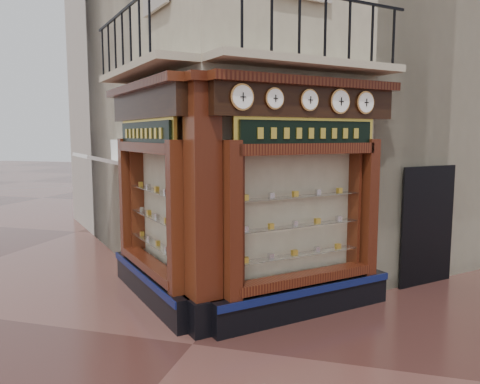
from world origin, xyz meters
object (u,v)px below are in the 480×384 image
(clock_e, at_px, (365,103))
(signboard_right, at_px, (309,133))
(corner_pilaster, at_px, (203,209))
(clock_a, at_px, (242,97))
(clock_c, at_px, (309,100))
(clock_b, at_px, (274,99))
(clock_d, at_px, (340,101))
(signboard_left, at_px, (145,133))
(awning, at_px, (106,267))

(clock_e, distance_m, signboard_right, 1.22)
(corner_pilaster, relative_size, clock_e, 10.30)
(clock_a, xyz_separation_m, clock_c, (0.86, 0.86, 0.00))
(clock_e, bearing_deg, clock_b, 180.00)
(clock_c, distance_m, clock_d, 0.63)
(clock_a, height_order, clock_e, clock_a)
(clock_e, bearing_deg, signboard_left, 145.52)
(clock_a, relative_size, awning, 0.23)
(clock_a, distance_m, clock_b, 0.56)
(clock_c, distance_m, signboard_left, 2.99)
(clock_d, height_order, signboard_right, clock_d)
(signboard_left, bearing_deg, clock_a, -160.77)
(clock_b, distance_m, awning, 6.20)
(clock_c, relative_size, clock_e, 0.90)
(signboard_right, bearing_deg, corner_pilaster, 169.75)
(clock_a, distance_m, clock_c, 1.22)
(clock_d, bearing_deg, clock_e, -0.00)
(corner_pilaster, distance_m, clock_a, 1.78)
(corner_pilaster, distance_m, signboard_left, 2.12)
(signboard_right, bearing_deg, clock_b, -171.54)
(awning, bearing_deg, corner_pilaster, -173.49)
(clock_b, distance_m, signboard_right, 0.91)
(clock_a, xyz_separation_m, clock_d, (1.31, 1.31, 0.00))
(clock_d, bearing_deg, awning, 120.17)
(clock_b, distance_m, clock_c, 0.66)
(clock_c, bearing_deg, corner_pilaster, 165.61)
(corner_pilaster, height_order, clock_c, corner_pilaster)
(corner_pilaster, bearing_deg, signboard_left, 100.25)
(clock_b, xyz_separation_m, clock_d, (0.91, 0.91, 0.00))
(clock_a, relative_size, clock_b, 1.19)
(clock_e, xyz_separation_m, signboard_right, (-0.86, -0.70, -0.52))
(clock_c, bearing_deg, clock_a, 180.00)
(corner_pilaster, xyz_separation_m, signboard_left, (-1.46, 1.01, 1.15))
(signboard_left, height_order, signboard_right, signboard_left)
(clock_a, distance_m, signboard_right, 1.41)
(clock_d, relative_size, awning, 0.24)
(clock_c, bearing_deg, signboard_right, 52.26)
(clock_e, bearing_deg, clock_c, 180.00)
(corner_pilaster, bearing_deg, clock_a, -43.95)
(clock_a, distance_m, awning, 6.09)
(corner_pilaster, relative_size, clock_c, 11.50)
(clock_a, bearing_deg, signboard_right, 4.83)
(clock_a, bearing_deg, clock_e, 0.00)
(clock_a, height_order, clock_d, clock_d)
(clock_a, distance_m, clock_e, 2.41)
(corner_pilaster, xyz_separation_m, clock_a, (0.62, 0.01, 1.67))
(corner_pilaster, distance_m, clock_e, 3.34)
(clock_a, relative_size, clock_d, 0.96)
(corner_pilaster, height_order, signboard_right, corner_pilaster)
(corner_pilaster, xyz_separation_m, clock_d, (1.92, 1.32, 1.67))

